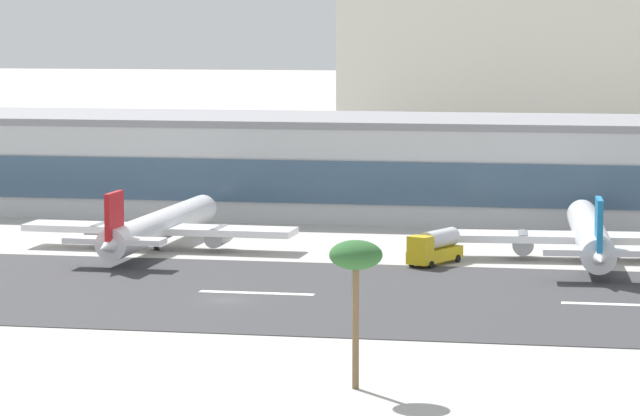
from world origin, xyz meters
The scene contains 10 objects.
ground_plane centered at (0.00, 0.00, 0.00)m, with size 1400.00×1400.00×0.00m, color #B2AFA8.
runway_strip centered at (0.00, 4.51, 0.04)m, with size 800.00×43.10×0.08m, color #38383A.
runway_centreline_dash_4 centered at (1.97, 4.51, 0.09)m, with size 12.00×1.20×0.01m, color white.
runway_centreline_dash_5 centered at (38.87, 4.51, 0.09)m, with size 12.00×1.20×0.01m, color white.
terminal_building centered at (7.85, 74.29, 7.00)m, with size 170.32×27.69×13.99m.
distant_hotel_block centered at (37.24, 186.87, 16.32)m, with size 113.34×31.21×32.64m, color beige.
airliner_red_tail_gate_0 centered at (-16.97, 33.11, 2.76)m, with size 33.87×41.57×8.67m.
airliner_blue_tail_gate_1 centered at (35.02, 33.93, 2.88)m, with size 34.84×43.33×9.04m.
service_fuel_truck_0 centered at (17.62, 27.51, 2.03)m, with size 5.85×8.82×3.95m.
palm_tree_2 centered at (18.95, -36.07, 9.95)m, with size 4.06×4.06×11.43m.
Camera 1 is at (38.79, -156.39, 28.15)m, focal length 91.69 mm.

